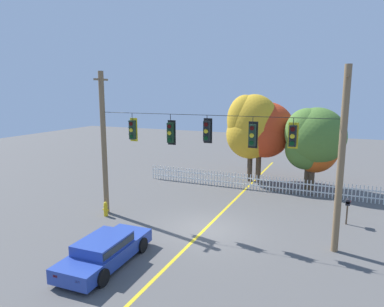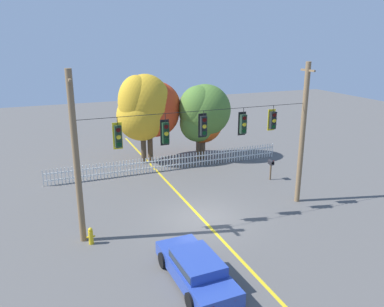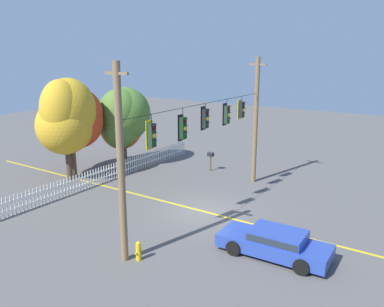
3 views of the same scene
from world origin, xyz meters
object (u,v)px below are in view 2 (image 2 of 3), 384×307
object	(u,v)px
autumn_oak_far_east	(202,112)
autumn_maple_far_west	(203,117)
autumn_maple_near_fence	(142,109)
roadside_mailbox	(271,164)
traffic_signal_northbound_primary	(165,133)
traffic_signal_eastbound_side	(203,126)
traffic_signal_southbound_primary	(118,136)
parked_car	(196,268)
traffic_signal_westbound_side	(243,124)
autumn_maple_mid	(153,108)
traffic_signal_northbound_secondary	(273,120)
fire_hydrant	(91,236)

from	to	relation	value
autumn_oak_far_east	autumn_maple_far_west	distance (m)	0.53
autumn_maple_near_fence	roadside_mailbox	bearing A→B (deg)	-44.03
traffic_signal_northbound_primary	autumn_oak_far_east	distance (m)	11.26
autumn_maple_near_fence	traffic_signal_eastbound_side	bearing A→B (deg)	-87.80
traffic_signal_eastbound_side	autumn_oak_far_east	xyz separation A→B (m)	(4.03, 9.47, -1.29)
autumn_maple_far_west	roadside_mailbox	size ratio (longest dim) A/B	3.78
traffic_signal_southbound_primary	roadside_mailbox	distance (m)	11.79
parked_car	traffic_signal_westbound_side	bearing A→B (deg)	46.88
traffic_signal_westbound_side	autumn_maple_mid	size ratio (longest dim) A/B	0.24
traffic_signal_northbound_primary	autumn_maple_mid	size ratio (longest dim) A/B	0.26
traffic_signal_northbound_primary	traffic_signal_eastbound_side	bearing A→B (deg)	-0.01
traffic_signal_northbound_secondary	fire_hydrant	world-z (taller)	traffic_signal_northbound_secondary
traffic_signal_westbound_side	fire_hydrant	distance (m)	9.16
traffic_signal_northbound_secondary	autumn_maple_near_fence	xyz separation A→B (m)	(-4.36, 10.13, -0.79)
autumn_maple_mid	traffic_signal_northbound_secondary	bearing A→B (deg)	-72.08
traffic_signal_westbound_side	roadside_mailbox	world-z (taller)	traffic_signal_westbound_side
traffic_signal_northbound_secondary	parked_car	size ratio (longest dim) A/B	0.29
traffic_signal_northbound_primary	autumn_maple_mid	xyz separation A→B (m)	(2.49, 10.57, -0.70)
traffic_signal_northbound_primary	roadside_mailbox	bearing A→B (deg)	22.86
parked_car	fire_hydrant	world-z (taller)	parked_car
traffic_signal_eastbound_side	autumn_maple_near_fence	distance (m)	10.17
traffic_signal_northbound_primary	autumn_maple_far_west	xyz separation A→B (m)	(6.17, 9.70, -1.54)
traffic_signal_northbound_secondary	autumn_oak_far_east	distance (m)	9.56
autumn_maple_near_fence	fire_hydrant	world-z (taller)	autumn_maple_near_fence
traffic_signal_southbound_primary	traffic_signal_eastbound_side	bearing A→B (deg)	-0.00
traffic_signal_northbound_primary	autumn_maple_far_west	size ratio (longest dim) A/B	0.30
autumn_maple_near_fence	autumn_maple_mid	distance (m)	1.04
traffic_signal_southbound_primary	fire_hydrant	bearing A→B (deg)	-163.02
traffic_signal_southbound_primary	fire_hydrant	world-z (taller)	traffic_signal_southbound_primary
traffic_signal_northbound_secondary	roadside_mailbox	xyz separation A→B (m)	(2.47, 3.53, -3.80)
fire_hydrant	roadside_mailbox	distance (m)	12.88
autumn_oak_far_east	roadside_mailbox	size ratio (longest dim) A/B	4.18
autumn_maple_far_west	roadside_mailbox	bearing A→B (deg)	-70.31
autumn_maple_near_fence	parked_car	size ratio (longest dim) A/B	1.43
traffic_signal_westbound_side	autumn_maple_mid	bearing A→B (deg)	98.89
traffic_signal_southbound_primary	autumn_maple_far_west	world-z (taller)	traffic_signal_southbound_primary
traffic_signal_eastbound_side	autumn_maple_far_west	distance (m)	10.72
parked_car	autumn_maple_far_west	bearing A→B (deg)	65.59
traffic_signal_southbound_primary	autumn_maple_mid	distance (m)	11.60
traffic_signal_southbound_primary	traffic_signal_eastbound_side	world-z (taller)	same
parked_car	fire_hydrant	distance (m)	5.57
traffic_signal_northbound_secondary	traffic_signal_southbound_primary	bearing A→B (deg)	179.99
traffic_signal_westbound_side	roadside_mailbox	bearing A→B (deg)	39.84
traffic_signal_southbound_primary	autumn_oak_far_east	xyz separation A→B (m)	(8.22, 9.47, -1.15)
traffic_signal_northbound_secondary	autumn_maple_mid	xyz separation A→B (m)	(-3.42, 10.57, -0.84)
traffic_signal_eastbound_side	roadside_mailbox	distance (m)	8.28
autumn_maple_mid	parked_car	distance (m)	16.15
traffic_signal_northbound_primary	traffic_signal_northbound_secondary	size ratio (longest dim) A/B	1.15
autumn_oak_far_east	traffic_signal_southbound_primary	bearing A→B (deg)	-130.93
traffic_signal_eastbound_side	fire_hydrant	xyz separation A→B (m)	(-5.78, -0.49, -4.56)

